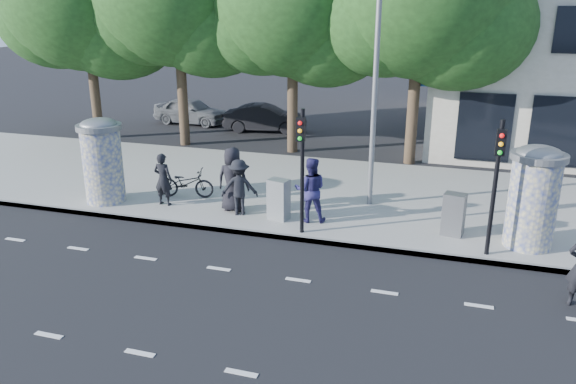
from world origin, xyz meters
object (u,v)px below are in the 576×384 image
(ped_d, at_px, (239,187))
(car_mid, at_px, (265,118))
(ped_c, at_px, (310,190))
(cabinet_left, at_px, (279,199))
(traffic_pole_near, at_px, (302,159))
(ad_column_right, at_px, (534,195))
(street_lamp, at_px, (377,51))
(ped_b, at_px, (163,179))
(traffic_pole_far, at_px, (496,175))
(car_left, at_px, (191,111))
(ad_column_left, at_px, (102,159))
(bicycle, at_px, (186,183))
(ped_a, at_px, (233,179))
(cabinet_right, at_px, (454,214))

(ped_d, relative_size, car_mid, 0.41)
(ped_c, bearing_deg, cabinet_left, -7.20)
(traffic_pole_near, bearing_deg, ad_column_right, 8.89)
(ad_column_right, xyz_separation_m, street_lamp, (-4.40, 1.93, 3.26))
(ad_column_right, relative_size, ped_b, 1.61)
(traffic_pole_far, relative_size, car_left, 0.85)
(ad_column_left, distance_m, bicycle, 2.67)
(street_lamp, relative_size, ped_b, 4.87)
(traffic_pole_far, distance_m, ped_c, 5.02)
(cabinet_left, bearing_deg, ped_b, -168.80)
(ped_a, bearing_deg, ped_c, 173.87)
(ped_b, height_order, car_left, ped_b)
(ad_column_left, bearing_deg, bicycle, 25.73)
(traffic_pole_far, xyz_separation_m, ped_c, (-4.80, 0.94, -1.14))
(ped_d, bearing_deg, ped_a, -55.00)
(ped_c, distance_m, bicycle, 4.45)
(traffic_pole_near, bearing_deg, traffic_pole_far, 0.00)
(traffic_pole_far, relative_size, ped_d, 2.04)
(ped_a, xyz_separation_m, ped_d, (0.29, -0.23, -0.14))
(ad_column_right, bearing_deg, car_left, 142.11)
(traffic_pole_near, height_order, ped_a, traffic_pole_near)
(cabinet_right, bearing_deg, ped_c, -166.02)
(traffic_pole_near, height_order, traffic_pole_far, same)
(ad_column_left, xyz_separation_m, car_left, (-3.08, 12.25, -0.86))
(bicycle, xyz_separation_m, cabinet_right, (8.27, -0.72, 0.12))
(ped_d, bearing_deg, cabinet_left, 160.77)
(street_lamp, bearing_deg, ped_c, -126.42)
(ad_column_left, height_order, traffic_pole_far, traffic_pole_far)
(ad_column_right, distance_m, ped_a, 8.24)
(ad_column_left, height_order, car_left, ad_column_left)
(ad_column_left, relative_size, traffic_pole_near, 0.78)
(street_lamp, height_order, ped_a, street_lamp)
(traffic_pole_near, bearing_deg, street_lamp, 63.77)
(street_lamp, distance_m, car_left, 15.56)
(ad_column_left, relative_size, cabinet_left, 2.23)
(ad_column_left, bearing_deg, ped_c, 2.04)
(ped_c, xyz_separation_m, car_mid, (-5.33, 11.40, -0.42))
(traffic_pole_near, xyz_separation_m, bicycle, (-4.34, 1.80, -1.61))
(ped_b, height_order, cabinet_right, ped_b)
(ped_a, bearing_deg, car_left, -61.10)
(traffic_pole_far, bearing_deg, cabinet_left, 171.76)
(street_lamp, xyz_separation_m, ped_a, (-3.83, -1.75, -3.67))
(ped_a, height_order, cabinet_left, ped_a)
(ad_column_right, height_order, cabinet_right, ad_column_right)
(ped_a, xyz_separation_m, car_left, (-7.25, 11.86, -0.45))
(car_mid, bearing_deg, traffic_pole_far, -149.60)
(ped_a, relative_size, ped_d, 1.17)
(traffic_pole_far, relative_size, cabinet_right, 2.91)
(traffic_pole_far, relative_size, street_lamp, 0.42)
(street_lamp, relative_size, ped_c, 4.27)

